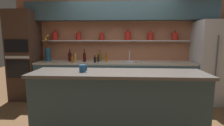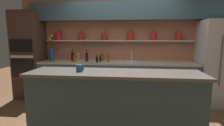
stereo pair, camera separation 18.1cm
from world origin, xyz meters
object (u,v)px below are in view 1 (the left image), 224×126
flower_vase (48,53)px  bottle_oil_2 (100,57)px  bottle_wine_1 (70,57)px  refrigerator (215,62)px  sink_fixture (130,61)px  bottle_sauce_0 (98,59)px  bottle_sauce_5 (95,60)px  bottle_sauce_6 (106,58)px  bottle_sauce_3 (72,59)px  bottle_spirit_4 (75,57)px  oven_tower (25,56)px  bottle_wine_7 (84,57)px  coffee_mug (82,68)px

flower_vase → bottle_oil_2: (1.27, 0.11, -0.10)m
bottle_wine_1 → refrigerator: bearing=-2.1°
sink_fixture → bottle_sauce_0: bearing=-176.9°
bottle_sauce_5 → bottle_sauce_6: 0.28m
bottle_sauce_5 → bottle_sauce_6: size_ratio=0.86×
bottle_sauce_5 → bottle_sauce_6: (0.25, 0.13, 0.01)m
bottle_sauce_3 → bottle_sauce_6: size_ratio=0.91×
bottle_spirit_4 → bottle_oil_2: bearing=4.6°
flower_vase → bottle_sauce_3: 0.73m
bottle_spirit_4 → bottle_sauce_0: bearing=-15.6°
bottle_spirit_4 → bottle_sauce_5: bearing=-29.1°
flower_vase → bottle_sauce_0: flower_vase is taller
bottle_sauce_3 → bottle_sauce_0: bearing=13.4°
oven_tower → bottle_spirit_4: bearing=6.6°
oven_tower → bottle_spirit_4: 1.20m
bottle_oil_2 → bottle_wine_1: bearing=-172.3°
refrigerator → bottle_sauce_0: 2.66m
bottle_sauce_0 → bottle_sauce_6: (0.19, 0.00, 0.01)m
bottle_sauce_5 → bottle_sauce_6: bottle_sauce_6 is taller
bottle_sauce_3 → bottle_spirit_4: bottle_spirit_4 is taller
bottle_wine_1 → bottle_sauce_6: 0.91m
refrigerator → bottle_sauce_5: (-2.72, -0.12, 0.06)m
bottle_wine_7 → oven_tower: bearing=179.3°
sink_fixture → bottle_wine_7: bottle_wine_7 is taller
bottle_sauce_3 → coffee_mug: size_ratio=1.64×
refrigerator → bottle_sauce_5: 2.72m
refrigerator → bottle_oil_2: (-2.64, 0.22, 0.09)m
sink_fixture → bottle_oil_2: (-0.72, 0.17, 0.08)m
bottle_sauce_6 → bottle_sauce_3: bearing=-169.8°
bottle_spirit_4 → bottle_sauce_6: (0.79, -0.16, -0.02)m
oven_tower → flower_vase: bearing=8.5°
bottle_sauce_6 → bottle_wine_7: bottle_wine_7 is taller
bottle_sauce_0 → coffee_mug: (0.01, -1.72, 0.08)m
bottle_sauce_3 → bottle_spirit_4: (-0.01, 0.30, 0.02)m
bottle_wine_1 → bottle_oil_2: bottle_wine_1 is taller
refrigerator → bottle_sauce_5: bearing=-177.4°
bottle_wine_1 → bottle_wine_7: 0.40m
bottle_spirit_4 → flower_vase: bearing=-175.0°
bottle_spirit_4 → bottle_sauce_6: bottle_spirit_4 is taller
coffee_mug → bottle_sauce_5: bearing=92.5°
bottle_wine_1 → bottle_oil_2: bearing=7.7°
flower_vase → bottle_sauce_6: bearing=-4.2°
bottle_spirit_4 → bottle_sauce_6: size_ratio=1.22×
bottle_wine_7 → coffee_mug: bottle_wine_7 is taller
bottle_sauce_0 → coffee_mug: size_ratio=1.50×
bottle_oil_2 → sink_fixture: bearing=-13.5°
bottle_spirit_4 → bottle_wine_1: bearing=-157.7°
bottle_oil_2 → bottle_wine_7: 0.40m
bottle_sauce_5 → refrigerator: bearing=2.6°
oven_tower → bottle_wine_1: bearing=4.7°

